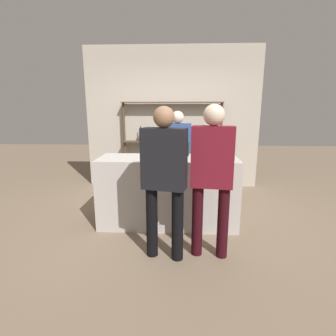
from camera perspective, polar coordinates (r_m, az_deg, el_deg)
The scene contains 12 objects.
ground_plane at distance 3.85m, azimuth -0.00°, elevation -11.86°, with size 16.00×16.00×0.00m, color #7A6651.
bar_counter at distance 3.68m, azimuth -0.00°, elevation -5.09°, with size 1.89×0.65×0.96m, color #B7B2AD.
back_wall at distance 5.42m, azimuth 0.97°, elevation 10.70°, with size 3.49×0.12×2.80m, color #B2A899.
back_shelf at distance 5.26m, azimuth 0.93°, elevation 7.85°, with size 1.98×0.18×1.73m.
counter_bottle_0 at distance 3.69m, azimuth 4.02°, elevation 4.55°, with size 0.08×0.08×0.32m.
counter_bottle_1 at distance 3.58m, azimuth -1.09°, elevation 4.65°, with size 0.07×0.07×0.36m.
counter_bottle_2 at distance 3.40m, azimuth 3.36°, elevation 3.93°, with size 0.07×0.07×0.34m.
wine_glass at distance 3.62m, azimuth 7.32°, elevation 4.06°, with size 0.07×0.07×0.14m.
ice_bucket at distance 3.41m, azimuth 9.41°, elevation 3.53°, with size 0.24×0.24×0.22m.
server_behind_counter at distance 4.51m, azimuth 2.06°, elevation 3.94°, with size 0.47×0.23×1.57m.
customer_center at distance 2.71m, azimuth -0.80°, elevation -1.17°, with size 0.48×0.29×1.64m.
customer_right at distance 2.77m, azimuth 9.54°, elevation -0.61°, with size 0.45×0.25×1.66m.
Camera 1 is at (0.16, -3.49, 1.62)m, focal length 28.00 mm.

